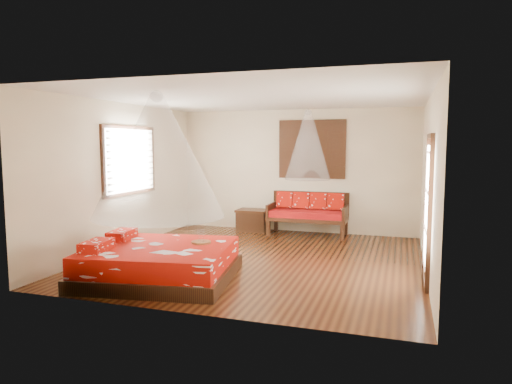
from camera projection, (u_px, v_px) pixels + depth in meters
The scene contains 10 objects.
room at pixel (260, 180), 7.89m from camera, with size 5.54×5.54×2.84m.
bed at pixel (159, 262), 6.82m from camera, with size 2.40×2.23×0.64m.
daybed at pixel (308, 212), 10.12m from camera, with size 1.73×0.77×0.94m.
storage_chest at pixel (253, 220), 10.62m from camera, with size 0.74×0.54×0.50m.
shutter_panel at pixel (312, 149), 10.29m from camera, with size 1.52×0.06×1.32m.
window_left at pixel (130, 160), 8.88m from camera, with size 0.10×1.74×1.34m.
glazed_door at pixel (428, 210), 6.53m from camera, with size 0.08×1.02×2.16m.
wine_tray at pixel (201, 239), 6.99m from camera, with size 0.30×0.30×0.24m.
mosquito_net_main at pixel (158, 155), 6.65m from camera, with size 1.94×1.94×1.80m, color white.
mosquito_net_daybed at pixel (308, 145), 9.84m from camera, with size 0.99×0.99×1.50m, color white.
Camera 1 is at (2.36, -7.51, 2.01)m, focal length 32.00 mm.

